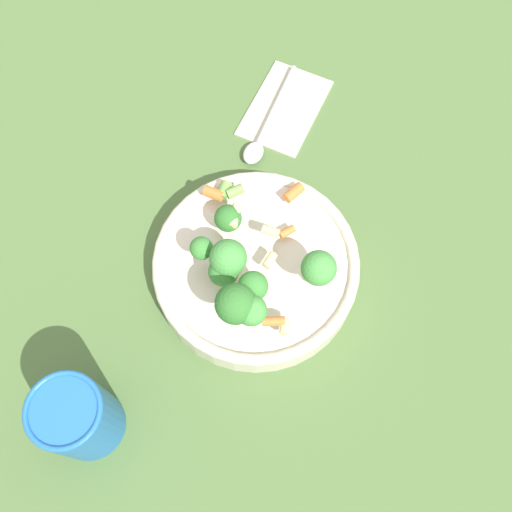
% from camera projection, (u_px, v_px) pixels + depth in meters
% --- Properties ---
extents(ground_plane, '(3.00, 3.00, 0.00)m').
position_uv_depth(ground_plane, '(256.00, 274.00, 0.75)').
color(ground_plane, '#4C6B38').
extents(bowl, '(0.25, 0.25, 0.05)m').
position_uv_depth(bowl, '(256.00, 267.00, 0.73)').
color(bowl, beige).
rests_on(bowl, ground_plane).
extents(pasta_salad, '(0.21, 0.19, 0.09)m').
position_uv_depth(pasta_salad, '(248.00, 270.00, 0.66)').
color(pasta_salad, '#8CB766').
rests_on(pasta_salad, bowl).
extents(cup, '(0.08, 0.08, 0.11)m').
position_uv_depth(cup, '(78.00, 418.00, 0.63)').
color(cup, '#2366B2').
rests_on(cup, ground_plane).
extents(napkin, '(0.15, 0.10, 0.01)m').
position_uv_depth(napkin, '(285.00, 107.00, 0.85)').
color(napkin, beige).
rests_on(napkin, ground_plane).
extents(spoon, '(0.18, 0.03, 0.01)m').
position_uv_depth(spoon, '(263.00, 132.00, 0.82)').
color(spoon, silver).
rests_on(spoon, napkin).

